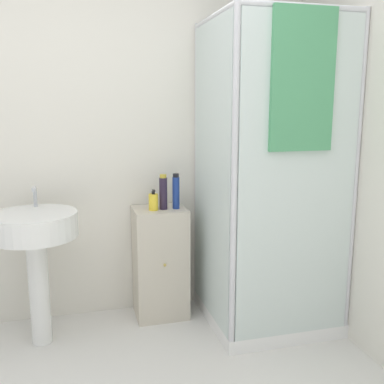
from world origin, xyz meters
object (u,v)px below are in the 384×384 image
object	(u,v)px
soap_dispenser	(153,202)
shampoo_bottle_tall_black	(163,192)
sink	(36,239)
shampoo_bottle_blue	(176,192)

from	to	relation	value
soap_dispenser	shampoo_bottle_tall_black	world-z (taller)	shampoo_bottle_tall_black
sink	shampoo_bottle_blue	bearing A→B (deg)	9.56
shampoo_bottle_tall_black	sink	bearing A→B (deg)	-169.19
soap_dispenser	shampoo_bottle_tall_black	xyz separation A→B (m)	(0.07, 0.01, 0.06)
shampoo_bottle_tall_black	shampoo_bottle_blue	xyz separation A→B (m)	(0.09, -0.00, 0.00)
soap_dispenser	shampoo_bottle_blue	size ratio (longest dim) A/B	0.59
sink	shampoo_bottle_tall_black	size ratio (longest dim) A/B	4.06
soap_dispenser	shampoo_bottle_tall_black	distance (m)	0.09
sink	shampoo_bottle_tall_black	world-z (taller)	shampoo_bottle_tall_black
sink	soap_dispenser	xyz separation A→B (m)	(0.76, 0.15, 0.16)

